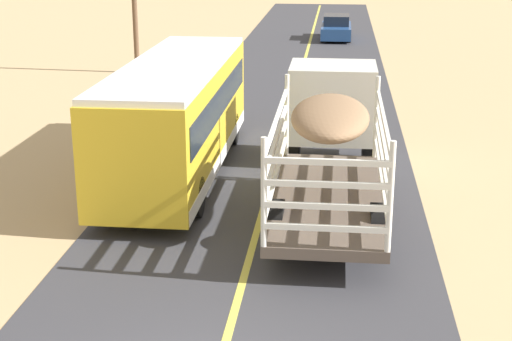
# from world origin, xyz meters

# --- Properties ---
(livestock_truck) EXTENTS (2.53, 9.70, 3.02)m
(livestock_truck) POSITION_xyz_m (1.61, 10.58, 1.79)
(livestock_truck) COLOR silver
(livestock_truck) RESTS_ON road_surface
(bus) EXTENTS (2.54, 10.00, 3.21)m
(bus) POSITION_xyz_m (-2.67, 10.99, 1.75)
(bus) COLOR gold
(bus) RESTS_ON road_surface
(car_far) EXTENTS (1.80, 4.40, 1.46)m
(car_far) POSITION_xyz_m (1.55, 38.39, 0.69)
(car_far) COLOR #264C8C
(car_far) RESTS_ON road_surface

